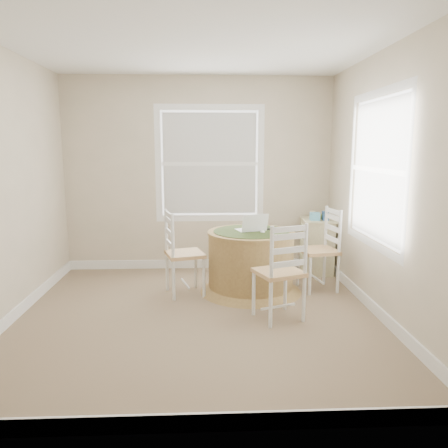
{
  "coord_description": "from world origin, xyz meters",
  "views": [
    {
      "loc": [
        0.07,
        -4.14,
        1.68
      ],
      "look_at": [
        0.28,
        0.45,
        0.86
      ],
      "focal_mm": 35.0,
      "sensor_mm": 36.0,
      "label": 1
    }
  ],
  "objects": [
    {
      "name": "room",
      "position": [
        0.17,
        0.16,
        1.3
      ],
      "size": [
        3.64,
        3.64,
        2.64
      ],
      "color": "#8D7459",
      "rests_on": "ground"
    },
    {
      "name": "round_table",
      "position": [
        0.61,
        0.76,
        0.39
      ],
      "size": [
        1.18,
        1.18,
        0.72
      ],
      "rotation": [
        0.0,
        0.0,
        0.11
      ],
      "color": "#9C8046",
      "rests_on": "ground"
    },
    {
      "name": "chair_left",
      "position": [
        -0.15,
        0.71,
        0.47
      ],
      "size": [
        0.5,
        0.51,
        0.95
      ],
      "primitive_type": null,
      "rotation": [
        0.0,
        0.0,
        1.84
      ],
      "color": "white",
      "rests_on": "ground"
    },
    {
      "name": "chair_near",
      "position": [
        0.79,
        -0.07,
        0.47
      ],
      "size": [
        0.53,
        0.52,
        0.95
      ],
      "primitive_type": null,
      "rotation": [
        0.0,
        0.0,
        3.5
      ],
      "color": "white",
      "rests_on": "ground"
    },
    {
      "name": "chair_right",
      "position": [
        1.41,
        0.8,
        0.47
      ],
      "size": [
        0.46,
        0.48,
        0.95
      ],
      "primitive_type": null,
      "rotation": [
        0.0,
        0.0,
        -1.41
      ],
      "color": "white",
      "rests_on": "ground"
    },
    {
      "name": "laptop",
      "position": [
        0.62,
        0.79,
        0.75
      ],
      "size": [
        0.38,
        0.36,
        0.22
      ],
      "rotation": [
        0.0,
        0.0,
        3.45
      ],
      "color": "white",
      "rests_on": "round_table"
    },
    {
      "name": "mouse",
      "position": [
        0.73,
        0.7,
        0.72
      ],
      "size": [
        0.07,
        0.1,
        0.03
      ],
      "primitive_type": "ellipsoid",
      "rotation": [
        0.0,
        0.0,
        0.11
      ],
      "color": "white",
      "rests_on": "round_table"
    },
    {
      "name": "phone",
      "position": [
        0.87,
        0.67,
        0.72
      ],
      "size": [
        0.05,
        0.09,
        0.02
      ],
      "primitive_type": "cube",
      "rotation": [
        0.0,
        0.0,
        0.11
      ],
      "color": "#B7BABF",
      "rests_on": "round_table"
    },
    {
      "name": "keys",
      "position": [
        0.83,
        0.85,
        0.72
      ],
      "size": [
        0.07,
        0.06,
        0.02
      ],
      "primitive_type": "cube",
      "rotation": [
        0.0,
        0.0,
        0.11
      ],
      "color": "black",
      "rests_on": "round_table"
    },
    {
      "name": "corner_chest",
      "position": [
        1.58,
        1.53,
        0.36
      ],
      "size": [
        0.45,
        0.58,
        0.73
      ],
      "rotation": [
        0.0,
        0.0,
        -0.08
      ],
      "color": "beige",
      "rests_on": "ground"
    },
    {
      "name": "tissue_box",
      "position": [
        1.52,
        1.45,
        0.78
      ],
      "size": [
        0.13,
        0.13,
        0.1
      ],
      "primitive_type": "cube",
      "rotation": [
        0.0,
        0.0,
        -0.08
      ],
      "color": "#61B7DE",
      "rests_on": "corner_chest"
    },
    {
      "name": "box_yellow",
      "position": [
        1.64,
        1.55,
        0.76
      ],
      "size": [
        0.16,
        0.11,
        0.06
      ],
      "primitive_type": "cube",
      "rotation": [
        0.0,
        0.0,
        -0.08
      ],
      "color": "#B6BF43",
      "rests_on": "corner_chest"
    },
    {
      "name": "box_blue",
      "position": [
        1.65,
        1.42,
        0.79
      ],
      "size": [
        0.09,
        0.09,
        0.12
      ],
      "primitive_type": "cube",
      "rotation": [
        0.0,
        0.0,
        -0.08
      ],
      "color": "#2F578D",
      "rests_on": "corner_chest"
    },
    {
      "name": "cup_cream",
      "position": [
        1.55,
        1.64,
        0.77
      ],
      "size": [
        0.07,
        0.07,
        0.09
      ],
      "primitive_type": "cylinder",
      "color": "beige",
      "rests_on": "corner_chest"
    }
  ]
}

